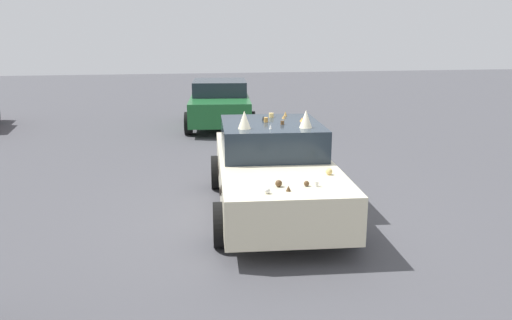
% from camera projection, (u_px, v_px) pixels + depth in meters
% --- Properties ---
extents(ground_plane, '(60.00, 60.00, 0.00)m').
position_uv_depth(ground_plane, '(273.00, 210.00, 8.65)').
color(ground_plane, '#47474C').
extents(art_car_decorated, '(4.59, 2.32, 1.74)m').
position_uv_depth(art_car_decorated, '(273.00, 168.00, 8.55)').
color(art_car_decorated, beige).
rests_on(art_car_decorated, ground).
extents(parked_sedan_row_back_far, '(4.20, 2.40, 1.45)m').
position_uv_depth(parked_sedan_row_back_far, '(220.00, 103.00, 16.20)').
color(parked_sedan_row_back_far, '#1E602D').
rests_on(parked_sedan_row_back_far, ground).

